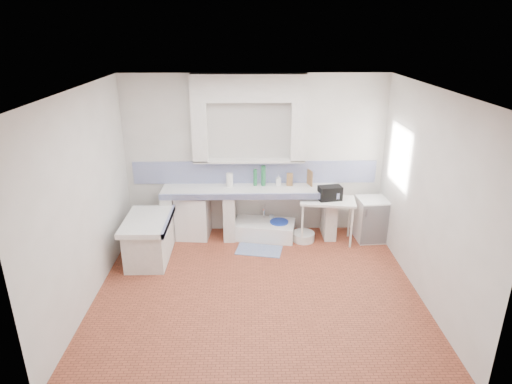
{
  "coord_description": "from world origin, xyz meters",
  "views": [
    {
      "loc": [
        -0.12,
        -5.33,
        3.5
      ],
      "look_at": [
        0.0,
        1.0,
        1.1
      ],
      "focal_mm": 30.66,
      "sensor_mm": 36.0,
      "label": 1
    }
  ],
  "objects_px": {
    "side_table": "(326,220)",
    "fridge": "(371,219)",
    "stove": "(193,216)",
    "sink": "(264,230)"
  },
  "relations": [
    {
      "from": "side_table",
      "to": "fridge",
      "type": "height_order",
      "value": "fridge"
    },
    {
      "from": "sink",
      "to": "side_table",
      "type": "relative_size",
      "value": 1.14
    },
    {
      "from": "fridge",
      "to": "sink",
      "type": "bearing_deg",
      "value": 172.3
    },
    {
      "from": "stove",
      "to": "side_table",
      "type": "height_order",
      "value": "stove"
    },
    {
      "from": "stove",
      "to": "fridge",
      "type": "distance_m",
      "value": 3.11
    },
    {
      "from": "side_table",
      "to": "fridge",
      "type": "bearing_deg",
      "value": 10.63
    },
    {
      "from": "stove",
      "to": "side_table",
      "type": "bearing_deg",
      "value": -0.94
    },
    {
      "from": "stove",
      "to": "sink",
      "type": "relative_size",
      "value": 0.74
    },
    {
      "from": "stove",
      "to": "fridge",
      "type": "relative_size",
      "value": 1.04
    },
    {
      "from": "stove",
      "to": "side_table",
      "type": "relative_size",
      "value": 0.85
    }
  ]
}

